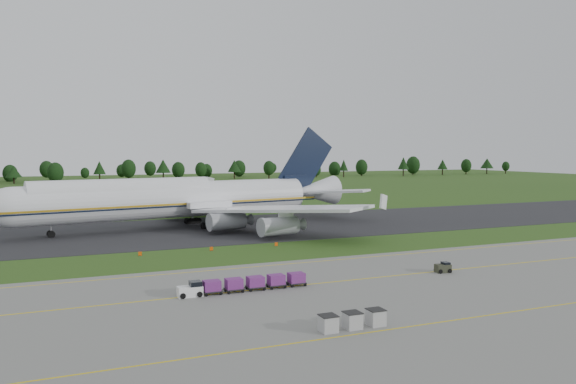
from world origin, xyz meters
name	(u,v)px	position (x,y,z in m)	size (l,w,h in m)	color
ground	(259,253)	(0.00, 0.00, 0.00)	(600.00, 600.00, 0.00)	#274715
apron	(375,309)	(0.00, -34.00, 0.03)	(300.00, 52.00, 0.06)	slate
taxiway	(212,229)	(0.00, 28.00, 0.04)	(300.00, 40.00, 0.08)	black
apron_markings	(342,293)	(0.00, -26.98, 0.06)	(300.00, 30.20, 0.01)	gold
tree_line	(98,169)	(-8.14, 220.49, 6.29)	(523.57, 22.40, 11.83)	black
aircraft	(179,198)	(-5.62, 32.82, 6.09)	(76.22, 73.13, 21.32)	white
baggage_train	(242,284)	(-9.99, -22.02, 0.88)	(14.93, 1.58, 1.52)	white
utility_cart	(443,268)	(17.10, -22.77, 0.58)	(2.06, 1.39, 1.06)	#2F3223
uld_row	(352,320)	(-5.07, -38.47, 0.81)	(6.30, 1.50, 1.48)	#A4A4A4
edge_markers	(211,249)	(-6.43, 4.66, 0.27)	(22.64, 0.30, 0.60)	#E74C07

